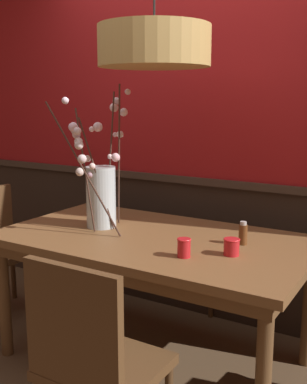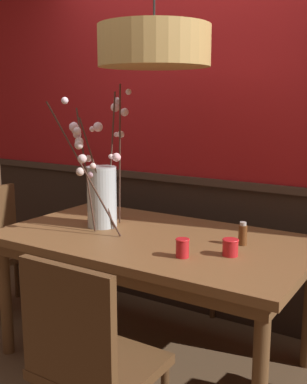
{
  "view_description": "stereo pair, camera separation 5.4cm",
  "coord_description": "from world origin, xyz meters",
  "px_view_note": "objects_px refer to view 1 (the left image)",
  "views": [
    {
      "loc": [
        1.32,
        -2.2,
        1.51
      ],
      "look_at": [
        0.0,
        0.0,
        1.01
      ],
      "focal_mm": 43.97,
      "sensor_mm": 36.0,
      "label": 1
    },
    {
      "loc": [
        1.37,
        -2.17,
        1.51
      ],
      "look_at": [
        0.0,
        0.0,
        1.01
      ],
      "focal_mm": 43.97,
      "sensor_mm": 36.0,
      "label": 2
    }
  ],
  "objects_px": {
    "chair_head_west_end": "(0,243)",
    "pendant_lamp": "(154,46)",
    "dining_table": "(154,250)",
    "candle_holder_nearer_center": "(232,247)",
    "vase_with_blossoms": "(100,192)",
    "condiment_bottle": "(243,234)",
    "chair_far_side_right": "(248,243)",
    "chair_near_side_right": "(93,359)",
    "candle_holder_nearer_edge": "(184,248)"
  },
  "relations": [
    {
      "from": "candle_holder_nearer_center",
      "to": "candle_holder_nearer_edge",
      "type": "relative_size",
      "value": 0.9
    },
    {
      "from": "candle_holder_nearer_center",
      "to": "candle_holder_nearer_edge",
      "type": "distance_m",
      "value": 0.24
    },
    {
      "from": "chair_near_side_right",
      "to": "candle_holder_nearer_edge",
      "type": "height_order",
      "value": "chair_near_side_right"
    },
    {
      "from": "chair_head_west_end",
      "to": "pendant_lamp",
      "type": "relative_size",
      "value": 0.69
    },
    {
      "from": "dining_table",
      "to": "chair_near_side_right",
      "type": "xyz_separation_m",
      "value": [
        0.27,
        -0.9,
        -0.15
      ]
    },
    {
      "from": "chair_far_side_right",
      "to": "vase_with_blossoms",
      "type": "xyz_separation_m",
      "value": [
        -0.61,
        -0.92,
        0.47
      ]
    },
    {
      "from": "chair_near_side_right",
      "to": "vase_with_blossoms",
      "type": "distance_m",
      "value": 1.19
    },
    {
      "from": "candle_holder_nearer_edge",
      "to": "chair_head_west_end",
      "type": "bearing_deg",
      "value": 171.3
    },
    {
      "from": "candle_holder_nearer_center",
      "to": "candle_holder_nearer_edge",
      "type": "bearing_deg",
      "value": -142.17
    },
    {
      "from": "vase_with_blossoms",
      "to": "chair_head_west_end",
      "type": "bearing_deg",
      "value": 179.26
    },
    {
      "from": "candle_holder_nearer_edge",
      "to": "candle_holder_nearer_center",
      "type": "bearing_deg",
      "value": 37.83
    },
    {
      "from": "dining_table",
      "to": "chair_far_side_right",
      "type": "xyz_separation_m",
      "value": [
        0.24,
        0.92,
        -0.17
      ]
    },
    {
      "from": "pendant_lamp",
      "to": "candle_holder_nearer_center",
      "type": "bearing_deg",
      "value": -9.04
    },
    {
      "from": "chair_head_west_end",
      "to": "dining_table",
      "type": "bearing_deg",
      "value": -0.59
    },
    {
      "from": "dining_table",
      "to": "chair_far_side_right",
      "type": "distance_m",
      "value": 0.97
    },
    {
      "from": "chair_near_side_right",
      "to": "candle_holder_nearer_center",
      "type": "distance_m",
      "value": 0.89
    },
    {
      "from": "chair_near_side_right",
      "to": "vase_with_blossoms",
      "type": "xyz_separation_m",
      "value": [
        -0.64,
        0.9,
        0.45
      ]
    },
    {
      "from": "chair_near_side_right",
      "to": "vase_with_blossoms",
      "type": "height_order",
      "value": "vase_with_blossoms"
    },
    {
      "from": "chair_head_west_end",
      "to": "candle_holder_nearer_edge",
      "type": "xyz_separation_m",
      "value": [
        1.61,
        -0.25,
        0.3
      ]
    },
    {
      "from": "candle_holder_nearer_center",
      "to": "candle_holder_nearer_edge",
      "type": "xyz_separation_m",
      "value": [
        -0.19,
        -0.15,
        0.0
      ]
    },
    {
      "from": "chair_far_side_right",
      "to": "candle_holder_nearer_center",
      "type": "relative_size",
      "value": 10.33
    },
    {
      "from": "chair_head_west_end",
      "to": "vase_with_blossoms",
      "type": "xyz_separation_m",
      "value": [
        0.92,
        -0.01,
        0.47
      ]
    },
    {
      "from": "vase_with_blossoms",
      "to": "candle_holder_nearer_center",
      "type": "bearing_deg",
      "value": -5.72
    },
    {
      "from": "dining_table",
      "to": "candle_holder_nearer_center",
      "type": "xyz_separation_m",
      "value": [
        0.5,
        -0.09,
        0.13
      ]
    },
    {
      "from": "candle_holder_nearer_center",
      "to": "condiment_bottle",
      "type": "relative_size",
      "value": 0.68
    },
    {
      "from": "condiment_bottle",
      "to": "pendant_lamp",
      "type": "bearing_deg",
      "value": -165.84
    },
    {
      "from": "vase_with_blossoms",
      "to": "condiment_bottle",
      "type": "relative_size",
      "value": 6.75
    },
    {
      "from": "chair_head_west_end",
      "to": "candle_holder_nearer_center",
      "type": "height_order",
      "value": "chair_head_west_end"
    },
    {
      "from": "chair_near_side_right",
      "to": "candle_holder_nearer_edge",
      "type": "xyz_separation_m",
      "value": [
        0.05,
        0.66,
        0.28
      ]
    },
    {
      "from": "chair_head_west_end",
      "to": "chair_far_side_right",
      "type": "bearing_deg",
      "value": 30.67
    },
    {
      "from": "chair_head_west_end",
      "to": "pendant_lamp",
      "type": "height_order",
      "value": "pendant_lamp"
    },
    {
      "from": "chair_far_side_right",
      "to": "candle_holder_nearer_center",
      "type": "bearing_deg",
      "value": -75.17
    },
    {
      "from": "chair_head_west_end",
      "to": "condiment_bottle",
      "type": "bearing_deg",
      "value": 3.2
    },
    {
      "from": "dining_table",
      "to": "vase_with_blossoms",
      "type": "height_order",
      "value": "vase_with_blossoms"
    },
    {
      "from": "vase_with_blossoms",
      "to": "candle_holder_nearer_center",
      "type": "distance_m",
      "value": 0.9
    },
    {
      "from": "candle_holder_nearer_center",
      "to": "condiment_bottle",
      "type": "xyz_separation_m",
      "value": [
        -0.02,
        0.2,
        0.02
      ]
    },
    {
      "from": "dining_table",
      "to": "chair_near_side_right",
      "type": "bearing_deg",
      "value": -73.49
    },
    {
      "from": "dining_table",
      "to": "candle_holder_nearer_center",
      "type": "bearing_deg",
      "value": -9.73
    },
    {
      "from": "dining_table",
      "to": "candle_holder_nearer_center",
      "type": "relative_size",
      "value": 20.63
    },
    {
      "from": "chair_head_west_end",
      "to": "condiment_bottle",
      "type": "xyz_separation_m",
      "value": [
        1.79,
        0.1,
        0.31
      ]
    },
    {
      "from": "chair_far_side_right",
      "to": "candle_holder_nearer_edge",
      "type": "height_order",
      "value": "chair_far_side_right"
    },
    {
      "from": "chair_far_side_right",
      "to": "chair_near_side_right",
      "type": "distance_m",
      "value": 1.82
    },
    {
      "from": "chair_near_side_right",
      "to": "condiment_bottle",
      "type": "xyz_separation_m",
      "value": [
        0.22,
        1.01,
        0.29
      ]
    },
    {
      "from": "chair_far_side_right",
      "to": "condiment_bottle",
      "type": "xyz_separation_m",
      "value": [
        0.25,
        -0.81,
        0.31
      ]
    },
    {
      "from": "dining_table",
      "to": "pendant_lamp",
      "type": "distance_m",
      "value": 1.12
    },
    {
      "from": "vase_with_blossoms",
      "to": "candle_holder_nearer_center",
      "type": "xyz_separation_m",
      "value": [
        0.88,
        -0.09,
        -0.18
      ]
    },
    {
      "from": "dining_table",
      "to": "candle_holder_nearer_edge",
      "type": "distance_m",
      "value": 0.41
    },
    {
      "from": "chair_far_side_right",
      "to": "pendant_lamp",
      "type": "bearing_deg",
      "value": -103.72
    },
    {
      "from": "chair_head_west_end",
      "to": "condiment_bottle",
      "type": "distance_m",
      "value": 1.82
    },
    {
      "from": "candle_holder_nearer_center",
      "to": "vase_with_blossoms",
      "type": "bearing_deg",
      "value": 174.28
    }
  ]
}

